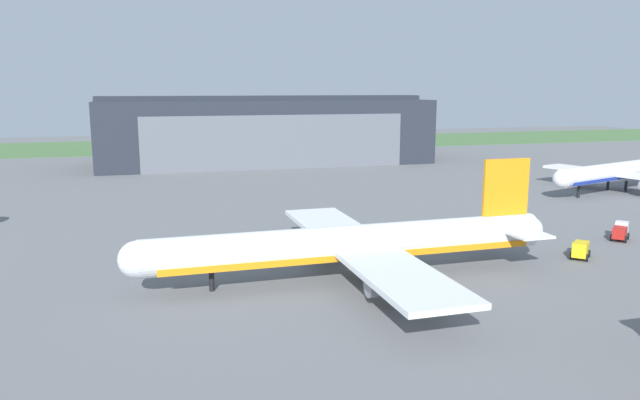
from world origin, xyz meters
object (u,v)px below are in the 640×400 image
(airliner_near_left, at_px, (353,244))
(airliner_far_right, at_px, (614,172))
(maintenance_hangar, at_px, (266,131))
(ops_van, at_px, (580,249))
(baggage_tug, at_px, (620,231))

(airliner_near_left, height_order, airliner_far_right, airliner_near_left)
(maintenance_hangar, xyz_separation_m, ops_van, (19.34, -107.03, -7.78))
(ops_van, bearing_deg, airliner_far_right, 44.86)
(airliner_far_right, bearing_deg, airliner_near_left, -150.66)
(maintenance_hangar, relative_size, airliner_far_right, 2.49)
(maintenance_hangar, distance_m, airliner_far_right, 89.83)
(maintenance_hangar, bearing_deg, baggage_tug, -72.89)
(maintenance_hangar, height_order, airliner_far_right, maintenance_hangar)
(maintenance_hangar, bearing_deg, airliner_near_left, -95.66)
(maintenance_hangar, distance_m, airliner_near_left, 107.30)
(airliner_far_right, relative_size, baggage_tug, 9.26)
(baggage_tug, xyz_separation_m, ops_van, (-11.67, -6.29, -0.08))
(maintenance_hangar, relative_size, ops_van, 23.36)
(airliner_near_left, distance_m, airliner_far_right, 79.88)
(baggage_tug, relative_size, ops_van, 1.01)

